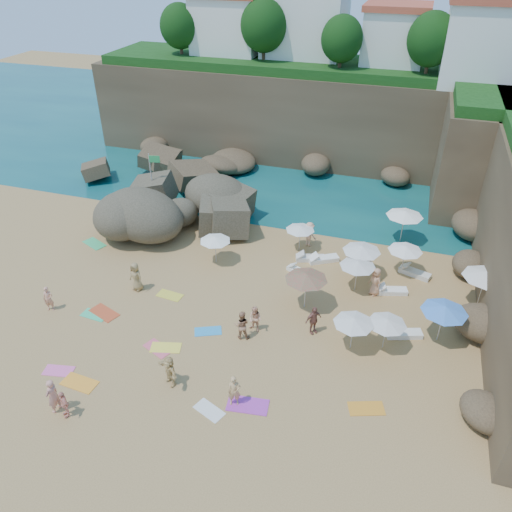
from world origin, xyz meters
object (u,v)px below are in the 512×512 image
(person_stand_0, at_px, (48,299))
(person_stand_6, at_px, (53,396))
(parasol_1, at_px, (405,214))
(lounger_0, at_px, (324,259))
(flag_pole, at_px, (153,175))
(person_stand_5, at_px, (242,211))
(person_stand_1, at_px, (242,325))
(person_stand_2, at_px, (309,234))
(parasol_2, at_px, (362,249))
(person_stand_3, at_px, (313,320))
(parasol_0, at_px, (215,239))
(person_stand_4, at_px, (376,282))
(rock_outcrop, at_px, (180,226))

(person_stand_0, bearing_deg, person_stand_6, -68.17)
(parasol_1, relative_size, lounger_0, 1.27)
(flag_pole, distance_m, person_stand_5, 7.35)
(lounger_0, height_order, person_stand_1, person_stand_1)
(person_stand_0, bearing_deg, parasol_1, 20.15)
(person_stand_1, relative_size, person_stand_2, 0.96)
(parasol_2, distance_m, person_stand_3, 6.45)
(flag_pole, relative_size, parasol_0, 2.26)
(parasol_1, bearing_deg, person_stand_1, -119.92)
(person_stand_4, relative_size, person_stand_5, 0.99)
(person_stand_3, distance_m, person_stand_6, 13.29)
(person_stand_3, relative_size, person_stand_5, 0.94)
(person_stand_3, bearing_deg, rock_outcrop, 96.18)
(parasol_0, height_order, person_stand_5, parasol_0)
(parasol_1, distance_m, person_stand_6, 24.42)
(person_stand_1, xyz_separation_m, person_stand_4, (6.33, 6.05, 0.05))
(person_stand_3, distance_m, person_stand_4, 5.30)
(flag_pole, bearing_deg, rock_outcrop, -33.40)
(flag_pole, xyz_separation_m, person_stand_4, (17.59, -5.96, -2.02))
(rock_outcrop, xyz_separation_m, parasol_1, (15.81, 2.73, 2.20))
(person_stand_6, bearing_deg, person_stand_5, 177.13)
(parasol_2, xyz_separation_m, person_stand_1, (-5.18, -7.67, -1.19))
(person_stand_4, bearing_deg, rock_outcrop, -151.18)
(flag_pole, relative_size, person_stand_0, 2.93)
(parasol_0, distance_m, parasol_1, 13.12)
(parasol_1, bearing_deg, parasol_2, -113.13)
(person_stand_6, bearing_deg, parasol_1, 149.18)
(parasol_1, bearing_deg, person_stand_2, -157.32)
(flag_pole, bearing_deg, person_stand_2, -7.55)
(lounger_0, xyz_separation_m, person_stand_5, (-6.93, 3.45, 0.77))
(flag_pole, xyz_separation_m, person_stand_5, (7.07, 0.11, -2.01))
(person_stand_2, relative_size, person_stand_4, 0.98)
(rock_outcrop, height_order, person_stand_5, person_stand_5)
(parasol_1, bearing_deg, person_stand_3, -108.81)
(person_stand_1, bearing_deg, person_stand_5, -85.10)
(rock_outcrop, distance_m, person_stand_1, 13.19)
(rock_outcrop, height_order, person_stand_1, rock_outcrop)
(flag_pole, xyz_separation_m, person_stand_1, (11.26, -12.01, -2.07))
(lounger_0, xyz_separation_m, person_stand_6, (-9.21, -15.86, 0.78))
(parasol_2, relative_size, person_stand_6, 1.26)
(rock_outcrop, bearing_deg, person_stand_0, -104.35)
(parasol_0, relative_size, person_stand_6, 1.08)
(rock_outcrop, xyz_separation_m, person_stand_0, (-2.88, -11.26, 0.78))
(parasol_0, relative_size, person_stand_3, 1.17)
(lounger_0, bearing_deg, person_stand_6, -151.00)
(lounger_0, relative_size, person_stand_0, 1.27)
(parasol_1, bearing_deg, flag_pole, -177.38)
(parasol_1, relative_size, person_stand_6, 1.35)
(rock_outcrop, bearing_deg, person_stand_2, 1.23)
(flag_pole, distance_m, parasol_1, 18.70)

